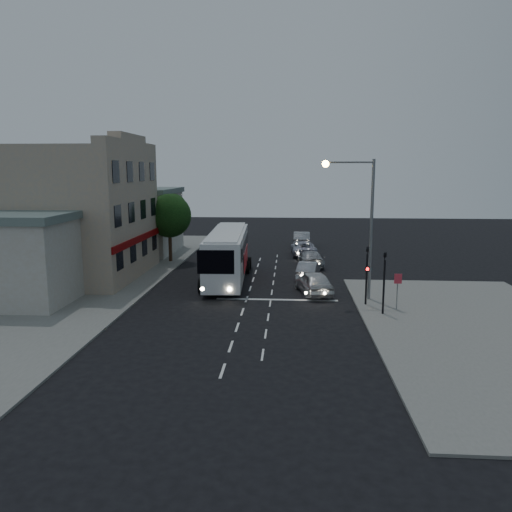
# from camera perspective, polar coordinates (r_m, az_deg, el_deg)

# --- Properties ---
(ground) EXTENTS (120.00, 120.00, 0.00)m
(ground) POSITION_cam_1_polar(r_m,az_deg,el_deg) (31.20, -1.39, -5.89)
(ground) COLOR black
(sidewalk_near) EXTENTS (12.00, 24.00, 0.12)m
(sidewalk_near) POSITION_cam_1_polar(r_m,az_deg,el_deg) (29.09, 24.50, -7.83)
(sidewalk_near) COLOR slate
(sidewalk_near) RESTS_ON ground
(sidewalk_far) EXTENTS (12.00, 50.00, 0.12)m
(sidewalk_far) POSITION_cam_1_polar(r_m,az_deg,el_deg) (41.90, -18.36, -2.24)
(sidewalk_far) COLOR slate
(sidewalk_far) RESTS_ON ground
(road_markings) EXTENTS (8.00, 30.55, 0.01)m
(road_markings) POSITION_cam_1_polar(r_m,az_deg,el_deg) (34.30, 1.26, -4.43)
(road_markings) COLOR silver
(road_markings) RESTS_ON ground
(tour_bus) EXTENTS (3.18, 12.68, 3.86)m
(tour_bus) POSITION_cam_1_polar(r_m,az_deg,el_deg) (38.50, -3.27, 0.29)
(tour_bus) COLOR white
(tour_bus) RESTS_ON ground
(car_suv) EXTENTS (2.85, 4.96, 1.59)m
(car_suv) POSITION_cam_1_polar(r_m,az_deg,el_deg) (34.61, 6.60, -3.02)
(car_suv) COLOR silver
(car_suv) RESTS_ON ground
(car_sedan_a) EXTENTS (2.12, 4.36, 1.38)m
(car_sedan_a) POSITION_cam_1_polar(r_m,az_deg,el_deg) (39.40, 6.02, -1.60)
(car_sedan_a) COLOR #94949A
(car_sedan_a) RESTS_ON ground
(car_sedan_b) EXTENTS (2.45, 4.97, 1.39)m
(car_sedan_b) POSITION_cam_1_polar(r_m,az_deg,el_deg) (44.46, 6.26, -0.29)
(car_sedan_b) COLOR #A4A3A7
(car_sedan_b) RESTS_ON ground
(car_sedan_c) EXTENTS (2.58, 5.23, 1.43)m
(car_sedan_c) POSITION_cam_1_polar(r_m,az_deg,el_deg) (50.12, 5.47, 0.88)
(car_sedan_c) COLOR #A1A0AF
(car_sedan_c) RESTS_ON ground
(car_extra) EXTENTS (1.88, 5.11, 1.67)m
(car_extra) POSITION_cam_1_polar(r_m,az_deg,el_deg) (56.02, 5.25, 1.95)
(car_extra) COLOR #A4A3A8
(car_extra) RESTS_ON ground
(traffic_signal_main) EXTENTS (0.25, 0.35, 4.10)m
(traffic_signal_main) POSITION_cam_1_polar(r_m,az_deg,el_deg) (31.64, 12.56, -1.39)
(traffic_signal_main) COLOR black
(traffic_signal_main) RESTS_ON sidewalk_near
(traffic_signal_side) EXTENTS (0.18, 0.15, 4.10)m
(traffic_signal_side) POSITION_cam_1_polar(r_m,az_deg,el_deg) (29.85, 14.45, -2.13)
(traffic_signal_side) COLOR black
(traffic_signal_side) RESTS_ON sidewalk_near
(regulatory_sign) EXTENTS (0.45, 0.12, 2.20)m
(regulatory_sign) POSITION_cam_1_polar(r_m,az_deg,el_deg) (31.14, 15.88, -3.26)
(regulatory_sign) COLOR slate
(regulatory_sign) RESTS_ON sidewalk_near
(streetlight) EXTENTS (3.32, 0.44, 9.00)m
(streetlight) POSITION_cam_1_polar(r_m,az_deg,el_deg) (32.55, 11.96, 4.83)
(streetlight) COLOR slate
(streetlight) RESTS_ON sidewalk_near
(main_building) EXTENTS (10.12, 12.00, 11.00)m
(main_building) POSITION_cam_1_polar(r_m,az_deg,el_deg) (41.56, -19.97, 4.69)
(main_building) COLOR tan
(main_building) RESTS_ON sidewalk_far
(low_building_south) EXTENTS (7.40, 5.40, 5.70)m
(low_building_south) POSITION_cam_1_polar(r_m,az_deg,el_deg) (34.53, -26.22, -0.27)
(low_building_south) COLOR #A59D8D
(low_building_south) RESTS_ON sidewalk_far
(low_building_north) EXTENTS (9.40, 9.40, 6.50)m
(low_building_north) POSITION_cam_1_polar(r_m,az_deg,el_deg) (52.74, -14.18, 4.00)
(low_building_north) COLOR #A59D8D
(low_building_north) RESTS_ON sidewalk_far
(street_tree) EXTENTS (4.00, 4.00, 6.20)m
(street_tree) POSITION_cam_1_polar(r_m,az_deg,el_deg) (46.42, -9.88, 4.78)
(street_tree) COLOR black
(street_tree) RESTS_ON sidewalk_far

